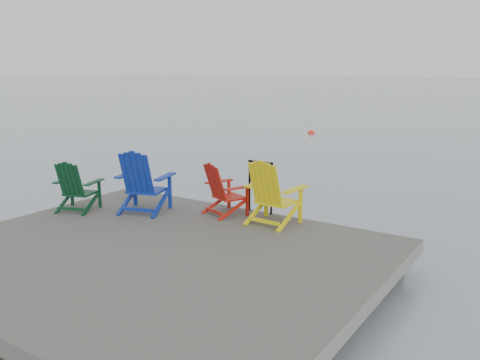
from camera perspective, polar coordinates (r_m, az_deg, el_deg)
The scene contains 8 objects.
ground at distance 7.30m, azimuth -9.68°, elevation -11.49°, with size 400.00×400.00×0.00m, color gray.
dock at distance 7.16m, azimuth -9.78°, elevation -8.95°, with size 6.00×5.00×1.40m.
handrail at distance 8.70m, azimuth 2.30°, elevation -0.19°, with size 0.48×0.04×0.90m.
chair_green at distance 9.25m, azimuth -17.95°, elevation -0.63°, with size 0.84×0.80×0.89m.
chair_blue at distance 8.86m, azimuth -10.88°, elevation -0.13°, with size 1.02×0.97×1.09m.
chair_red at distance 8.59m, azimuth -1.84°, elevation -1.00°, with size 0.86×0.82×0.89m.
chair_yellow at distance 8.05m, azimuth 3.62°, elevation -1.36°, with size 0.86×0.80×1.04m.
buoy_b at distance 23.92m, azimuth 8.01°, elevation 5.18°, with size 0.32×0.32×0.32m, color red.
Camera 1 is at (4.61, -4.84, 2.92)m, focal length 38.00 mm.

